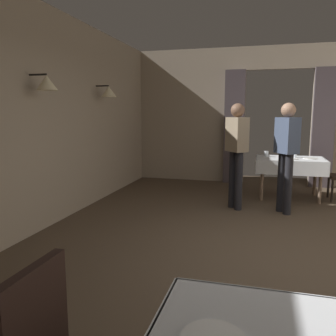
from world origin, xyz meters
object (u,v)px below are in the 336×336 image
object	(u,v)px
person_waiter_by_doorway	(237,147)
person_diner_standing_aside	(286,149)
plate_mid_c	(291,159)
glass_mid_d	(266,154)
glass_mid_b	(295,155)
dining_table_mid	(290,163)
plate_mid_a	(310,158)

from	to	relation	value
person_waiter_by_doorway	person_diner_standing_aside	size ratio (longest dim) A/B	1.00
plate_mid_c	glass_mid_d	distance (m)	0.51
glass_mid_d	person_diner_standing_aside	xyz separation A→B (m)	(0.28, -1.19, 0.22)
glass_mid_b	person_diner_standing_aside	world-z (taller)	person_diner_standing_aside
glass_mid_b	plate_mid_c	world-z (taller)	glass_mid_b
plate_mid_c	glass_mid_d	world-z (taller)	glass_mid_d
glass_mid_b	person_diner_standing_aside	bearing A→B (deg)	-101.53
person_waiter_by_doorway	dining_table_mid	bearing A→B (deg)	47.87
glass_mid_b	glass_mid_d	size ratio (longest dim) A/B	0.81
dining_table_mid	glass_mid_d	distance (m)	0.47
plate_mid_a	glass_mid_d	distance (m)	0.78
dining_table_mid	person_waiter_by_doorway	xyz separation A→B (m)	(-0.91, -1.01, 0.37)
glass_mid_b	person_waiter_by_doorway	xyz separation A→B (m)	(-1.00, -1.13, 0.23)
person_waiter_by_doorway	plate_mid_a	bearing A→B (deg)	38.39
dining_table_mid	person_diner_standing_aside	xyz separation A→B (m)	(-0.15, -1.07, 0.37)
glass_mid_d	glass_mid_b	bearing A→B (deg)	-0.44
glass_mid_b	person_waiter_by_doorway	size ratio (longest dim) A/B	0.05
person_waiter_by_doorway	person_diner_standing_aside	world-z (taller)	same
dining_table_mid	plate_mid_a	distance (m)	0.36
dining_table_mid	glass_mid_b	bearing A→B (deg)	52.26
plate_mid_a	person_waiter_by_doorway	world-z (taller)	person_waiter_by_doorway
plate_mid_c	person_diner_standing_aside	size ratio (longest dim) A/B	0.13
glass_mid_d	person_waiter_by_doorway	distance (m)	1.25
glass_mid_d	person_waiter_by_doorway	size ratio (longest dim) A/B	0.06
dining_table_mid	person_waiter_by_doorway	bearing A→B (deg)	-132.13
plate_mid_c	dining_table_mid	bearing A→B (deg)	92.57
dining_table_mid	person_diner_standing_aside	distance (m)	1.14
dining_table_mid	glass_mid_d	bearing A→B (deg)	163.78
glass_mid_b	plate_mid_c	xyz separation A→B (m)	(-0.09, -0.26, -0.04)
plate_mid_c	glass_mid_d	xyz separation A→B (m)	(-0.43, 0.27, 0.05)
plate_mid_a	glass_mid_d	world-z (taller)	glass_mid_d
glass_mid_d	person_diner_standing_aside	bearing A→B (deg)	-76.87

